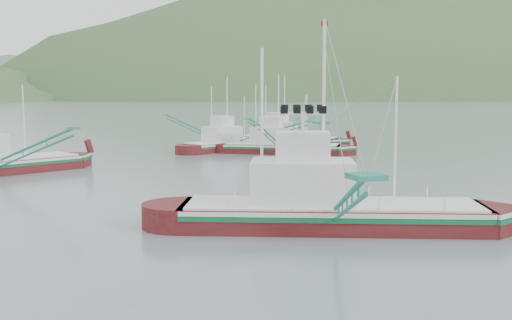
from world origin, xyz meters
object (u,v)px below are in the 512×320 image
object	(u,v)px
bg_boat_right	(281,136)
bg_boat_extra	(287,129)
main_boat	(330,184)
bg_boat_far	(229,133)

from	to	relation	value
bg_boat_right	bg_boat_extra	distance (m)	10.30
main_boat	bg_boat_right	distance (m)	37.60
bg_boat_right	bg_boat_extra	xyz separation A→B (m)	(4.19, 9.41, 0.04)
bg_boat_right	bg_boat_extra	bearing A→B (deg)	96.90
bg_boat_right	bg_boat_far	bearing A→B (deg)	158.13
main_boat	bg_boat_right	xyz separation A→B (m)	(10.60, 36.08, -0.34)
main_boat	bg_boat_right	size ratio (longest dim) A/B	1.28
bg_boat_right	main_boat	bearing A→B (deg)	-75.47
main_boat	bg_boat_extra	bearing A→B (deg)	92.98
bg_boat_far	bg_boat_extra	distance (m)	9.30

